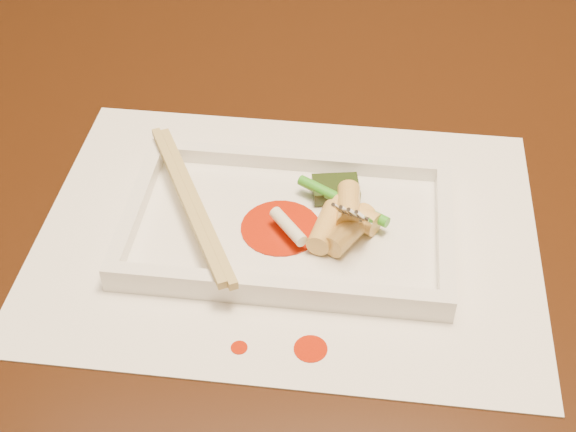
# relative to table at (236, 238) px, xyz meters

# --- Properties ---
(table) EXTENTS (1.40, 0.90, 0.75)m
(table) POSITION_rel_table_xyz_m (0.00, 0.00, 0.00)
(table) COLOR black
(table) RESTS_ON ground
(placemat) EXTENTS (0.40, 0.30, 0.00)m
(placemat) POSITION_rel_table_xyz_m (0.06, -0.09, 0.10)
(placemat) COLOR white
(placemat) RESTS_ON table
(sauce_splatter_a) EXTENTS (0.02, 0.02, 0.00)m
(sauce_splatter_a) POSITION_rel_table_xyz_m (0.09, -0.21, 0.10)
(sauce_splatter_a) COLOR #B61E05
(sauce_splatter_a) RESTS_ON placemat
(sauce_splatter_b) EXTENTS (0.01, 0.01, 0.00)m
(sauce_splatter_b) POSITION_rel_table_xyz_m (0.04, -0.21, 0.10)
(sauce_splatter_b) COLOR #B61E05
(sauce_splatter_b) RESTS_ON placemat
(plate_base) EXTENTS (0.26, 0.16, 0.01)m
(plate_base) POSITION_rel_table_xyz_m (0.06, -0.09, 0.11)
(plate_base) COLOR white
(plate_base) RESTS_ON placemat
(plate_rim_far) EXTENTS (0.26, 0.01, 0.01)m
(plate_rim_far) POSITION_rel_table_xyz_m (0.06, -0.02, 0.12)
(plate_rim_far) COLOR white
(plate_rim_far) RESTS_ON plate_base
(plate_rim_near) EXTENTS (0.26, 0.01, 0.01)m
(plate_rim_near) POSITION_rel_table_xyz_m (0.06, -0.16, 0.12)
(plate_rim_near) COLOR white
(plate_rim_near) RESTS_ON plate_base
(plate_rim_left) EXTENTS (0.01, 0.14, 0.01)m
(plate_rim_left) POSITION_rel_table_xyz_m (-0.06, -0.09, 0.12)
(plate_rim_left) COLOR white
(plate_rim_left) RESTS_ON plate_base
(plate_rim_right) EXTENTS (0.01, 0.14, 0.01)m
(plate_rim_right) POSITION_rel_table_xyz_m (0.19, -0.09, 0.12)
(plate_rim_right) COLOR white
(plate_rim_right) RESTS_ON plate_base
(veg_piece) EXTENTS (0.04, 0.03, 0.01)m
(veg_piece) POSITION_rel_table_xyz_m (0.10, -0.05, 0.12)
(veg_piece) COLOR black
(veg_piece) RESTS_ON plate_base
(scallion_white) EXTENTS (0.03, 0.04, 0.01)m
(scallion_white) POSITION_rel_table_xyz_m (0.06, -0.10, 0.12)
(scallion_white) COLOR #EAEACC
(scallion_white) RESTS_ON plate_base
(scallion_green) EXTENTS (0.08, 0.05, 0.01)m
(scallion_green) POSITION_rel_table_xyz_m (0.10, -0.07, 0.12)
(scallion_green) COLOR #278D16
(scallion_green) RESTS_ON plate_base
(chopstick_a) EXTENTS (0.10, 0.18, 0.01)m
(chopstick_a) POSITION_rel_table_xyz_m (-0.02, -0.09, 0.13)
(chopstick_a) COLOR tan
(chopstick_a) RESTS_ON plate_rim_near
(chopstick_b) EXTENTS (0.10, 0.18, 0.01)m
(chopstick_b) POSITION_rel_table_xyz_m (-0.01, -0.09, 0.13)
(chopstick_b) COLOR tan
(chopstick_b) RESTS_ON plate_rim_near
(fork) EXTENTS (0.09, 0.10, 0.14)m
(fork) POSITION_rel_table_xyz_m (0.13, -0.07, 0.18)
(fork) COLOR silver
(fork) RESTS_ON plate_base
(sauce_blob_0) EXTENTS (0.06, 0.06, 0.00)m
(sauce_blob_0) POSITION_rel_table_xyz_m (0.06, -0.09, 0.11)
(sauce_blob_0) COLOR #B61E05
(sauce_blob_0) RESTS_ON plate_base
(rice_cake_0) EXTENTS (0.03, 0.05, 0.02)m
(rice_cake_0) POSITION_rel_table_xyz_m (0.09, -0.10, 0.12)
(rice_cake_0) COLOR #DDC067
(rice_cake_0) RESTS_ON plate_base
(rice_cake_1) EXTENTS (0.04, 0.04, 0.02)m
(rice_cake_1) POSITION_rel_table_xyz_m (0.12, -0.08, 0.12)
(rice_cake_1) COLOR #DDC067
(rice_cake_1) RESTS_ON plate_base
(rice_cake_2) EXTENTS (0.02, 0.04, 0.02)m
(rice_cake_2) POSITION_rel_table_xyz_m (0.11, -0.08, 0.13)
(rice_cake_2) COLOR #DDC067
(rice_cake_2) RESTS_ON plate_base
(rice_cake_3) EXTENTS (0.04, 0.05, 0.02)m
(rice_cake_3) POSITION_rel_table_xyz_m (0.11, -0.10, 0.12)
(rice_cake_3) COLOR #DDC067
(rice_cake_3) RESTS_ON plate_base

